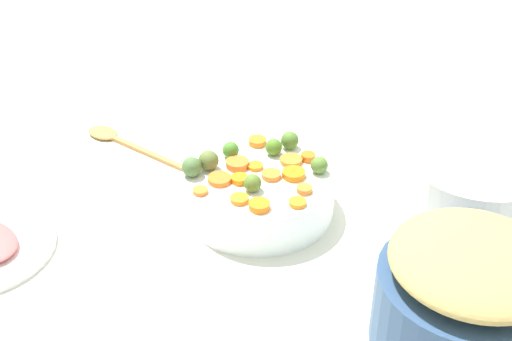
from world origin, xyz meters
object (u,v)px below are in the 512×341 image
serving_bowl_carrots (256,193)px  wooden_spoon (117,139)px  casserole_dish (474,189)px  metal_pot (463,312)px

serving_bowl_carrots → wooden_spoon: size_ratio=1.15×
serving_bowl_carrots → wooden_spoon: 0.37m
casserole_dish → serving_bowl_carrots: bearing=177.1°
serving_bowl_carrots → metal_pot: bearing=-49.2°
wooden_spoon → casserole_dish: bearing=-21.7°
serving_bowl_carrots → metal_pot: 0.41m
wooden_spoon → casserole_dish: size_ratio=0.98×
metal_pot → wooden_spoon: metal_pot is taller
metal_pot → casserole_dish: metal_pot is taller
metal_pot → casserole_dish: 0.31m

